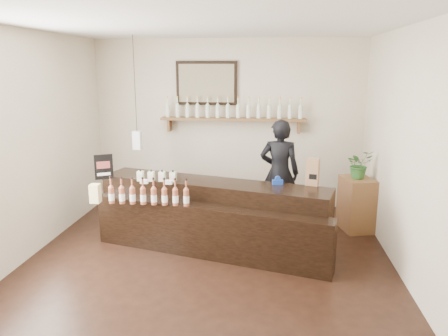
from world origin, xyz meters
TOP-DOWN VIEW (x-y plane):
  - ground at (0.00, 0.00)m, footprint 5.00×5.00m
  - room_shell at (0.00, 0.00)m, footprint 5.00×5.00m
  - back_wall_decor at (-0.14, 2.37)m, footprint 2.66×0.96m
  - counter at (-0.02, 0.58)m, footprint 3.15×1.63m
  - promo_sign at (-1.48, 0.66)m, footprint 0.22×0.13m
  - paper_bag at (1.27, 0.66)m, footprint 0.19×0.16m
  - tape_dispenser at (0.83, 0.64)m, footprint 0.14×0.07m
  - side_cabinet at (2.00, 1.45)m, footprint 0.50×0.61m
  - potted_plant at (2.00, 1.45)m, footprint 0.47×0.45m
  - shopkeeper at (0.87, 1.55)m, footprint 0.70×0.50m

SIDE VIEW (x-z plane):
  - ground at x=0.00m, z-range 0.00..0.00m
  - side_cabinet at x=2.00m, z-range 0.00..0.78m
  - counter at x=-0.02m, z-range -0.10..0.92m
  - shopkeeper at x=0.87m, z-range 0.00..1.82m
  - tape_dispenser at x=0.83m, z-range 0.86..0.97m
  - potted_plant at x=2.00m, z-range 0.78..1.19m
  - promo_sign at x=-1.48m, z-range 0.87..1.21m
  - paper_bag at x=1.27m, z-range 0.87..1.22m
  - room_shell at x=0.00m, z-range -0.80..4.20m
  - back_wall_decor at x=-0.14m, z-range 0.91..2.60m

